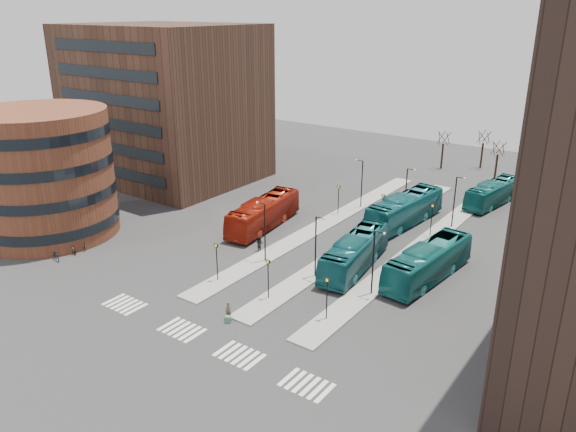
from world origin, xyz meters
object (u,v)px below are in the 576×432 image
Objects in this scene: suitcase at (228,319)px; teal_bus_b at (405,209)px; teal_bus_c at (428,262)px; red_bus at (264,213)px; traveller at (228,311)px; bicycle_near at (56,255)px; bicycle_far at (83,246)px; teal_bus_d at (493,193)px; bicycle_mid at (71,249)px; commuter_b at (320,273)px; commuter_a at (260,243)px; teal_bus_a at (355,253)px; commuter_c at (323,270)px.

suitcase is 28.98m from teal_bus_b.
suitcase is 0.05× the size of teal_bus_c.
traveller is (10.30, -17.95, -0.97)m from red_bus.
bicycle_far is (0.00, 3.17, -0.05)m from bicycle_near.
teal_bus_d is (8.64, 42.04, 1.28)m from suitcase.
bicycle_near is 1.80m from bicycle_mid.
red_bus is 22.72m from bicycle_near.
red_bus is 21.20m from bicycle_mid.
traveller is 0.91× the size of commuter_b.
commuter_b is at bearing 177.96° from commuter_a.
teal_bus_c is at bearing 52.09° from traveller.
teal_bus_b is at bearing -39.45° from bicycle_mid.
teal_bus_a reaches higher than suitcase.
commuter_b is 27.06m from bicycle_near.
teal_bus_b is 14.30m from teal_bus_c.
suitcase is 0.04× the size of teal_bus_b.
teal_bus_d is 6.51× the size of commuter_a.
teal_bus_a is at bearing 154.01° from commuter_c.
teal_bus_c is at bearing -62.45° from commuter_b.
teal_bus_d is (5.23, 27.18, -0.12)m from teal_bus_a.
red_bus is 8.06× the size of traveller.
teal_bus_a is at bearing -42.90° from bicycle_near.
teal_bus_d reaches higher than traveller.
teal_bus_a is 0.97× the size of teal_bus_c.
commuter_c is (-6.66, -30.74, -0.77)m from teal_bus_d.
red_bus is at bearing -15.69° from bicycle_near.
commuter_c is at bearing -119.42° from teal_bus_a.
bicycle_mid is at bearing 173.67° from traveller.
teal_bus_a is at bearing -79.86° from teal_bus_b.
teal_bus_d is at bearing -20.36° from bicycle_near.
red_bus is at bearing -43.64° from commuter_a.
traveller is 0.98× the size of commuter_c.
bicycle_mid is at bearing 155.29° from suitcase.
traveller is 0.93× the size of bicycle_far.
bicycle_near is (-24.47, -11.56, -0.37)m from commuter_b.
teal_bus_d is at bearing -18.35° from bicycle_far.
commuter_a is (-6.45, 12.31, 0.08)m from traveller.
teal_bus_d is 6.69× the size of bicycle_far.
teal_bus_d reaches higher than bicycle_near.
teal_bus_a is 6.52× the size of bicycle_near.
commuter_a is at bearing -108.79° from teal_bus_d.
traveller is (-2.59, -28.43, -1.06)m from teal_bus_b.
suitcase is 11.48m from commuter_c.
red_bus reaches higher than bicycle_near.
teal_bus_a is 30.27m from bicycle_near.
red_bus is at bearing -120.18° from teal_bus_d.
teal_bus_a is 7.04× the size of commuter_b.
teal_bus_a reaches higher than commuter_a.
bicycle_mid is (-24.28, -10.58, -0.28)m from commuter_c.
commuter_b is 25.87m from bicycle_far.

